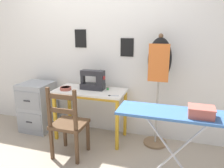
% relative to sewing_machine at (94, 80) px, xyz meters
% --- Properties ---
extents(ground_plane, '(14.00, 14.00, 0.00)m').
position_rel_sewing_machine_xyz_m(ground_plane, '(-0.04, -0.30, -0.86)').
color(ground_plane, tan).
extents(wall_back, '(10.00, 0.06, 2.55)m').
position_rel_sewing_machine_xyz_m(wall_back, '(-0.04, 0.26, 0.42)').
color(wall_back, silver).
rests_on(wall_back, ground_plane).
extents(sewing_table, '(1.00, 0.50, 0.73)m').
position_rel_sewing_machine_xyz_m(sewing_table, '(-0.04, -0.06, -0.23)').
color(sewing_table, silver).
rests_on(sewing_table, ground_plane).
extents(sewing_machine, '(0.35, 0.16, 0.30)m').
position_rel_sewing_machine_xyz_m(sewing_machine, '(0.00, 0.00, 0.00)').
color(sewing_machine, '#28282D').
rests_on(sewing_machine, sewing_table).
extents(fabric_bowl, '(0.16, 0.16, 0.04)m').
position_rel_sewing_machine_xyz_m(fabric_bowl, '(-0.37, -0.15, -0.11)').
color(fabric_bowl, '#B25647').
rests_on(fabric_bowl, sewing_table).
extents(scissors, '(0.14, 0.06, 0.01)m').
position_rel_sewing_machine_xyz_m(scissors, '(0.33, -0.21, -0.13)').
color(scissors, silver).
rests_on(scissors, sewing_table).
extents(thread_spool_near_machine, '(0.04, 0.04, 0.04)m').
position_rel_sewing_machine_xyz_m(thread_spool_near_machine, '(0.20, 0.03, -0.11)').
color(thread_spool_near_machine, green).
rests_on(thread_spool_near_machine, sewing_table).
extents(wooden_chair, '(0.40, 0.38, 0.92)m').
position_rel_sewing_machine_xyz_m(wooden_chair, '(-0.11, -0.58, -0.43)').
color(wooden_chair, '#513823').
rests_on(wooden_chair, ground_plane).
extents(filing_cabinet, '(0.45, 0.46, 0.76)m').
position_rel_sewing_machine_xyz_m(filing_cabinet, '(-0.94, -0.06, -0.48)').
color(filing_cabinet, '#93999E').
rests_on(filing_cabinet, ground_plane).
extents(dress_form, '(0.32, 0.32, 1.51)m').
position_rel_sewing_machine_xyz_m(dress_form, '(0.89, 0.04, 0.23)').
color(dress_form, '#846647').
rests_on(dress_form, ground_plane).
extents(ironing_board, '(1.06, 0.35, 0.85)m').
position_rel_sewing_machine_xyz_m(ironing_board, '(1.15, -0.85, -0.06)').
color(ironing_board, '#3D6BAD').
rests_on(ironing_board, ground_plane).
extents(storage_box, '(0.22, 0.17, 0.09)m').
position_rel_sewing_machine_xyz_m(storage_box, '(1.35, -0.90, 0.04)').
color(storage_box, '#AD564C').
rests_on(storage_box, ironing_board).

